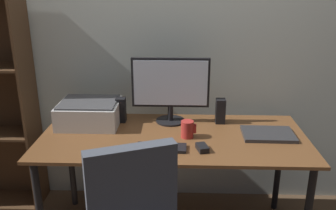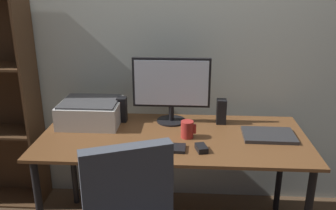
{
  "view_description": "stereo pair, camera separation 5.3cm",
  "coord_description": "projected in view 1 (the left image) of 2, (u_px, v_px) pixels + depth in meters",
  "views": [
    {
      "loc": [
        0.04,
        -2.08,
        1.68
      ],
      "look_at": [
        -0.03,
        0.01,
        0.94
      ],
      "focal_mm": 38.6,
      "sensor_mm": 36.0,
      "label": 1
    },
    {
      "loc": [
        0.09,
        -2.08,
        1.68
      ],
      "look_at": [
        -0.03,
        0.01,
        0.94
      ],
      "focal_mm": 38.6,
      "sensor_mm": 36.0,
      "label": 2
    }
  ],
  "objects": [
    {
      "name": "coffee_mug",
      "position": [
        187.0,
        129.0,
        2.24
      ],
      "size": [
        0.09,
        0.08,
        0.11
      ],
      "color": "#B72D28",
      "rests_on": "desk"
    },
    {
      "name": "monitor",
      "position": [
        171.0,
        86.0,
        2.41
      ],
      "size": [
        0.52,
        0.2,
        0.45
      ],
      "color": "black",
      "rests_on": "desk"
    },
    {
      "name": "speaker_right",
      "position": [
        220.0,
        111.0,
        2.45
      ],
      "size": [
        0.06,
        0.07,
        0.17
      ],
      "primitive_type": "cube",
      "color": "black",
      "rests_on": "desk"
    },
    {
      "name": "back_wall",
      "position": [
        175.0,
        34.0,
        2.61
      ],
      "size": [
        6.4,
        0.1,
        2.6
      ],
      "primitive_type": "cube",
      "color": "beige",
      "rests_on": "ground"
    },
    {
      "name": "printer",
      "position": [
        90.0,
        113.0,
        2.44
      ],
      "size": [
        0.4,
        0.34,
        0.16
      ],
      "color": "silver",
      "rests_on": "desk"
    },
    {
      "name": "mouse",
      "position": [
        202.0,
        148.0,
        2.08
      ],
      "size": [
        0.08,
        0.11,
        0.03
      ],
      "primitive_type": "cube",
      "rotation": [
        0.0,
        0.0,
        0.26
      ],
      "color": "black",
      "rests_on": "desk"
    },
    {
      "name": "laptop",
      "position": [
        268.0,
        134.0,
        2.27
      ],
      "size": [
        0.32,
        0.24,
        0.02
      ],
      "primitive_type": "cube",
      "rotation": [
        0.0,
        0.0,
        -0.02
      ],
      "color": "#2D2D30",
      "rests_on": "desk"
    },
    {
      "name": "desk",
      "position": [
        173.0,
        147.0,
        2.3
      ],
      "size": [
        1.67,
        0.75,
        0.74
      ],
      "color": "brown",
      "rests_on": "ground"
    },
    {
      "name": "keyboard",
      "position": [
        161.0,
        148.0,
        2.09
      ],
      "size": [
        0.29,
        0.12,
        0.02
      ],
      "primitive_type": "cube",
      "rotation": [
        0.0,
        0.0,
        -0.04
      ],
      "color": "black",
      "rests_on": "desk"
    },
    {
      "name": "speaker_left",
      "position": [
        121.0,
        110.0,
        2.47
      ],
      "size": [
        0.06,
        0.07,
        0.17
      ],
      "primitive_type": "cube",
      "color": "black",
      "rests_on": "desk"
    }
  ]
}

